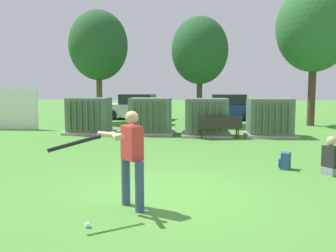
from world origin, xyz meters
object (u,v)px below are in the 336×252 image
sports_ball (88,225)px  parked_car_left_of_center (227,108)px  transformer_west (89,116)px  park_bench (220,126)px  backpack (285,161)px  seated_spectator (333,160)px  transformer_east (269,118)px  transformer_mid_west (151,117)px  batter (129,155)px  parked_car_leftmost (136,108)px  transformer_mid_east (206,118)px

sports_ball → parked_car_left_of_center: size_ratio=0.02×
transformer_west → park_bench: (5.81, -1.31, -0.25)m
sports_ball → backpack: bearing=47.1°
sports_ball → seated_spectator: 6.27m
transformer_east → park_bench: 2.38m
transformer_mid_west → transformer_east: size_ratio=1.00×
transformer_west → batter: 10.74m
transformer_mid_west → parked_car_leftmost: same height
parked_car_left_of_center → seated_spectator: bearing=-84.6°
seated_spectator → batter: bearing=-147.8°
transformer_west → parked_car_leftmost: bearing=82.0°
transformer_west → sports_ball: 11.49m
transformer_west → transformer_mid_west: bearing=-0.1°
transformer_west → parked_car_left_of_center: bearing=46.6°
transformer_mid_east → transformer_east: 2.70m
transformer_west → seated_spectator: transformer_west is taller
transformer_west → parked_car_left_of_center: size_ratio=0.50×
sports_ball → parked_car_left_of_center: 18.58m
sports_ball → seated_spectator: size_ratio=0.09×
transformer_west → parked_car_left_of_center: 9.90m
transformer_east → backpack: (-0.82, -6.36, -0.57)m
park_bench → transformer_mid_east: bearing=121.7°
transformer_east → park_bench: size_ratio=1.14×
backpack → transformer_east: bearing=82.6°
parked_car_leftmost → parked_car_left_of_center: 5.80m
transformer_east → seated_spectator: (0.19, -6.90, -0.41)m
transformer_west → parked_car_leftmost: 7.20m
backpack → transformer_mid_east: bearing=106.7°
transformer_mid_east → backpack: size_ratio=4.77×
transformer_mid_east → transformer_east: same height
transformer_west → parked_car_leftmost: same height
park_bench → parked_car_left_of_center: size_ratio=0.44×
transformer_west → transformer_mid_east: 5.30m
transformer_mid_west → park_bench: transformer_mid_west is taller
transformer_east → parked_car_leftmost: bearing=133.0°
batter → seated_spectator: bearing=32.2°
batter → transformer_mid_west: bearing=94.8°
transformer_east → batter: 10.66m
transformer_east → transformer_mid_east: bearing=-178.0°
park_bench → parked_car_left_of_center: (0.99, 8.50, 0.22)m
transformer_east → park_bench: (-2.17, -0.95, -0.25)m
batter → parked_car_left_of_center: 17.58m
seated_spectator → backpack: size_ratio=2.19×
transformer_west → backpack: size_ratio=4.77×
transformer_mid_west → sports_ball: transformer_mid_west is taller
sports_ball → parked_car_left_of_center: bearing=78.7°
park_bench → parked_car_leftmost: (-4.81, 8.44, 0.22)m
transformer_west → seated_spectator: 10.94m
backpack → parked_car_left_of_center: bearing=91.5°
sports_ball → seated_spectator: bearing=36.9°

